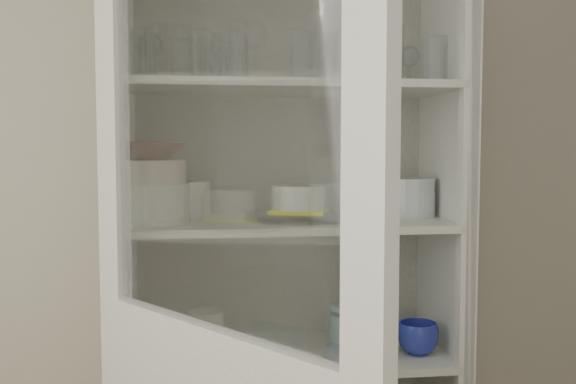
% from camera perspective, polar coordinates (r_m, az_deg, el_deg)
% --- Properties ---
extents(wall_back, '(3.60, 0.02, 2.60)m').
position_cam_1_polar(wall_back, '(2.14, -6.05, -0.76)').
color(wall_back, '#B1AB96').
rests_on(wall_back, ground).
extents(pantry_cabinet, '(1.00, 0.45, 2.10)m').
position_cam_1_polar(pantry_cabinet, '(2.06, -0.21, -11.13)').
color(pantry_cabinet, beige).
rests_on(pantry_cabinet, floor).
extents(tumbler_0, '(0.07, 0.07, 0.14)m').
position_cam_1_polar(tumbler_0, '(1.83, -12.73, 11.86)').
color(tumbler_0, silver).
rests_on(tumbler_0, shelf_glass).
extents(tumbler_1, '(0.07, 0.07, 0.13)m').
position_cam_1_polar(tumbler_1, '(1.78, -7.75, 12.01)').
color(tumbler_1, silver).
rests_on(tumbler_1, shelf_glass).
extents(tumbler_2, '(0.08, 0.08, 0.14)m').
position_cam_1_polar(tumbler_2, '(1.83, 1.23, 11.94)').
color(tumbler_2, silver).
rests_on(tumbler_2, shelf_glass).
extents(tumbler_3, '(0.07, 0.07, 0.13)m').
position_cam_1_polar(tumbler_3, '(1.81, -4.56, 11.86)').
color(tumbler_3, silver).
rests_on(tumbler_3, shelf_glass).
extents(tumbler_4, '(0.08, 0.08, 0.13)m').
position_cam_1_polar(tumbler_4, '(1.87, 8.83, 11.64)').
color(tumbler_4, silver).
rests_on(tumbler_4, shelf_glass).
extents(tumbler_5, '(0.10, 0.10, 0.16)m').
position_cam_1_polar(tumbler_5, '(1.85, 9.05, 12.08)').
color(tumbler_5, silver).
rests_on(tumbler_5, shelf_glass).
extents(tumbler_6, '(0.08, 0.08, 0.13)m').
position_cam_1_polar(tumbler_6, '(1.91, 13.02, 11.40)').
color(tumbler_6, silver).
rests_on(tumbler_6, shelf_glass).
extents(tumbler_7, '(0.07, 0.07, 0.13)m').
position_cam_1_polar(tumbler_7, '(1.91, -9.34, 11.38)').
color(tumbler_7, silver).
rests_on(tumbler_7, shelf_glass).
extents(tumbler_8, '(0.08, 0.08, 0.14)m').
position_cam_1_polar(tumbler_8, '(1.92, -6.89, 11.52)').
color(tumbler_8, silver).
rests_on(tumbler_8, shelf_glass).
extents(tumbler_9, '(0.09, 0.09, 0.14)m').
position_cam_1_polar(tumbler_9, '(1.91, -5.86, 11.68)').
color(tumbler_9, silver).
rests_on(tumbler_9, shelf_glass).
extents(goblet_0, '(0.08, 0.08, 0.18)m').
position_cam_1_polar(goblet_0, '(2.04, -12.13, 11.66)').
color(goblet_0, silver).
rests_on(goblet_0, shelf_glass).
extents(goblet_1, '(0.07, 0.07, 0.17)m').
position_cam_1_polar(goblet_1, '(2.04, -6.04, 11.51)').
color(goblet_1, silver).
rests_on(goblet_1, shelf_glass).
extents(goblet_2, '(0.08, 0.08, 0.18)m').
position_cam_1_polar(goblet_2, '(2.05, 4.25, 11.64)').
color(goblet_2, silver).
rests_on(goblet_2, shelf_glass).
extents(goblet_3, '(0.07, 0.07, 0.15)m').
position_cam_1_polar(goblet_3, '(2.15, 10.74, 10.92)').
color(goblet_3, silver).
rests_on(goblet_3, shelf_glass).
extents(plate_stack_front, '(0.24, 0.24, 0.11)m').
position_cam_1_polar(plate_stack_front, '(1.90, -12.29, -0.94)').
color(plate_stack_front, white).
rests_on(plate_stack_front, shelf_plates).
extents(plate_stack_back, '(0.22, 0.22, 0.11)m').
position_cam_1_polar(plate_stack_back, '(2.01, -9.93, -0.62)').
color(plate_stack_back, white).
rests_on(plate_stack_back, shelf_plates).
extents(cream_bowl, '(0.28, 0.28, 0.07)m').
position_cam_1_polar(cream_bowl, '(1.89, -12.33, 1.77)').
color(cream_bowl, beige).
rests_on(cream_bowl, plate_stack_front).
extents(terracotta_bowl, '(0.25, 0.25, 0.05)m').
position_cam_1_polar(terracotta_bowl, '(1.89, -12.36, 3.59)').
color(terracotta_bowl, '#582B1E').
rests_on(terracotta_bowl, cream_bowl).
extents(glass_platter, '(0.40, 0.40, 0.02)m').
position_cam_1_polar(glass_platter, '(1.94, 0.99, -2.13)').
color(glass_platter, silver).
rests_on(glass_platter, shelf_plates).
extents(yellow_trivet, '(0.20, 0.20, 0.01)m').
position_cam_1_polar(yellow_trivet, '(1.93, 0.99, -1.69)').
color(yellow_trivet, '#FFFB10').
rests_on(yellow_trivet, glass_platter).
extents(white_ramekin, '(0.18, 0.18, 0.07)m').
position_cam_1_polar(white_ramekin, '(1.93, 0.99, -0.47)').
color(white_ramekin, white).
rests_on(white_ramekin, yellow_trivet).
extents(grey_bowl_stack, '(0.15, 0.15, 0.12)m').
position_cam_1_polar(grey_bowl_stack, '(2.03, 10.85, -0.48)').
color(grey_bowl_stack, '#AEB2B2').
rests_on(grey_bowl_stack, shelf_plates).
extents(mug_blue, '(0.16, 0.16, 0.10)m').
position_cam_1_polar(mug_blue, '(2.00, 11.46, -12.60)').
color(mug_blue, navy).
rests_on(mug_blue, shelf_mugs).
extents(mug_teal, '(0.14, 0.14, 0.11)m').
position_cam_1_polar(mug_teal, '(2.12, 6.90, -11.43)').
color(mug_teal, '#1E7B70').
rests_on(mug_teal, shelf_mugs).
extents(mug_white, '(0.11, 0.11, 0.09)m').
position_cam_1_polar(mug_white, '(1.92, 7.35, -13.40)').
color(mug_white, white).
rests_on(mug_white, shelf_mugs).
extents(teal_jar, '(0.10, 0.10, 0.12)m').
position_cam_1_polar(teal_jar, '(2.05, 5.01, -11.80)').
color(teal_jar, '#1E7B70').
rests_on(teal_jar, shelf_mugs).
extents(measuring_cups, '(0.09, 0.09, 0.04)m').
position_cam_1_polar(measuring_cups, '(1.91, -4.71, -14.25)').
color(measuring_cups, silver).
rests_on(measuring_cups, shelf_mugs).
extents(white_canister, '(0.11, 0.11, 0.12)m').
position_cam_1_polar(white_canister, '(1.99, -7.25, -12.18)').
color(white_canister, white).
rests_on(white_canister, shelf_mugs).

